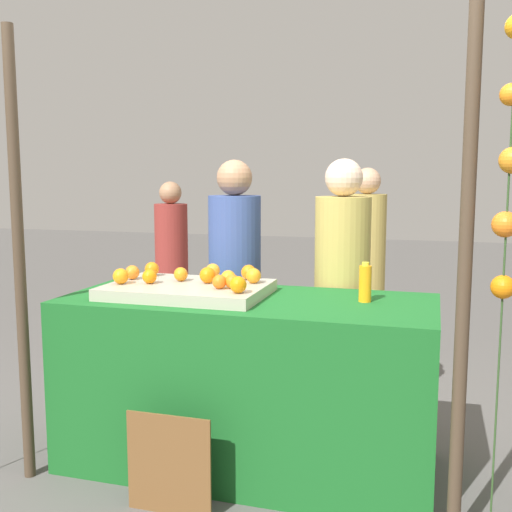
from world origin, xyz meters
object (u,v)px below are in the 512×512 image
(stall_counter, at_px, (248,382))
(vendor_right, at_px, (342,306))
(orange_1, at_px, (213,271))
(orange_0, at_px, (249,272))
(juice_bottle, at_px, (365,283))
(vendor_left, at_px, (235,299))
(chalkboard_sign, at_px, (170,465))

(stall_counter, xyz_separation_m, vendor_right, (0.40, 0.59, 0.31))
(orange_1, distance_m, vendor_right, 0.81)
(orange_0, distance_m, juice_bottle, 0.66)
(orange_1, xyz_separation_m, juice_bottle, (0.86, -0.13, -0.01))
(orange_0, distance_m, vendor_left, 0.54)
(stall_counter, xyz_separation_m, juice_bottle, (0.59, 0.08, 0.55))
(orange_0, height_order, vendor_left, vendor_left)
(juice_bottle, bearing_deg, vendor_right, 110.37)
(stall_counter, relative_size, juice_bottle, 9.53)
(stall_counter, relative_size, chalkboard_sign, 3.97)
(orange_1, height_order, chalkboard_sign, orange_1)
(vendor_left, height_order, vendor_right, same)
(orange_1, bearing_deg, juice_bottle, -8.42)
(stall_counter, relative_size, vendor_right, 1.17)
(stall_counter, distance_m, vendor_right, 0.78)
(vendor_right, bearing_deg, chalkboard_sign, -117.30)
(orange_1, bearing_deg, chalkboard_sign, -84.70)
(stall_counter, distance_m, orange_0, 0.59)
(orange_0, bearing_deg, stall_counter, -74.06)
(stall_counter, bearing_deg, chalkboard_sign, -109.34)
(chalkboard_sign, bearing_deg, vendor_right, 62.70)
(stall_counter, relative_size, orange_0, 23.00)
(orange_0, bearing_deg, vendor_right, 40.87)
(stall_counter, height_order, vendor_right, vendor_right)
(orange_1, bearing_deg, orange_0, -1.57)
(chalkboard_sign, relative_size, vendor_right, 0.30)
(juice_bottle, bearing_deg, vendor_left, 147.91)
(orange_0, height_order, juice_bottle, juice_bottle)
(orange_0, bearing_deg, vendor_left, 117.62)
(orange_1, height_order, vendor_left, vendor_left)
(stall_counter, xyz_separation_m, vendor_left, (-0.28, 0.62, 0.31))
(chalkboard_sign, bearing_deg, juice_bottle, 39.07)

